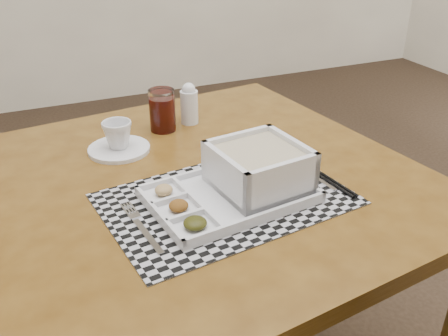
{
  "coord_description": "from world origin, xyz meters",
  "views": [
    {
      "loc": [
        -0.74,
        -0.93,
        1.24
      ],
      "look_at": [
        -0.37,
        -0.08,
        0.75
      ],
      "focal_mm": 40.0,
      "sensor_mm": 36.0,
      "label": 1
    }
  ],
  "objects_px": {
    "juice_glass": "(162,112)",
    "creamer_bottle": "(189,104)",
    "dining_table": "(200,202)",
    "serving_tray": "(250,176)",
    "cup": "(118,135)"
  },
  "relations": [
    {
      "from": "serving_tray",
      "to": "dining_table",
      "type": "bearing_deg",
      "value": 119.61
    },
    {
      "from": "serving_tray",
      "to": "creamer_bottle",
      "type": "height_order",
      "value": "creamer_bottle"
    },
    {
      "from": "cup",
      "to": "dining_table",
      "type": "bearing_deg",
      "value": -35.48
    },
    {
      "from": "serving_tray",
      "to": "juice_glass",
      "type": "relative_size",
      "value": 3.1
    },
    {
      "from": "serving_tray",
      "to": "cup",
      "type": "relative_size",
      "value": 4.81
    },
    {
      "from": "juice_glass",
      "to": "dining_table",
      "type": "bearing_deg",
      "value": -90.17
    },
    {
      "from": "dining_table",
      "to": "creamer_bottle",
      "type": "xyz_separation_m",
      "value": [
        0.08,
        0.29,
        0.13
      ]
    },
    {
      "from": "dining_table",
      "to": "creamer_bottle",
      "type": "bearing_deg",
      "value": 74.18
    },
    {
      "from": "dining_table",
      "to": "serving_tray",
      "type": "height_order",
      "value": "serving_tray"
    },
    {
      "from": "juice_glass",
      "to": "creamer_bottle",
      "type": "bearing_deg",
      "value": 12.83
    },
    {
      "from": "dining_table",
      "to": "creamer_bottle",
      "type": "height_order",
      "value": "creamer_bottle"
    },
    {
      "from": "serving_tray",
      "to": "cup",
      "type": "xyz_separation_m",
      "value": [
        -0.2,
        0.31,
        0.0
      ]
    },
    {
      "from": "juice_glass",
      "to": "creamer_bottle",
      "type": "distance_m",
      "value": 0.08
    },
    {
      "from": "serving_tray",
      "to": "cup",
      "type": "bearing_deg",
      "value": 123.38
    },
    {
      "from": "dining_table",
      "to": "juice_glass",
      "type": "relative_size",
      "value": 9.4
    }
  ]
}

